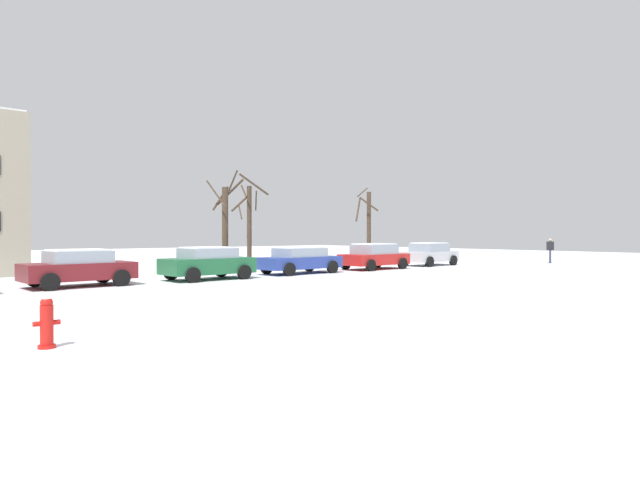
% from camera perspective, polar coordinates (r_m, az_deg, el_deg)
% --- Properties ---
extents(ground_plane, '(120.00, 120.00, 0.00)m').
position_cam_1_polar(ground_plane, '(13.12, -30.33, -8.25)').
color(ground_plane, white).
extents(fire_hydrant, '(0.44, 0.30, 0.93)m').
position_cam_1_polar(fire_hydrant, '(10.69, -27.00, -7.72)').
color(fire_hydrant, red).
rests_on(fire_hydrant, ground).
extents(parked_car_maroon, '(3.99, 2.24, 1.43)m').
position_cam_1_polar(parked_car_maroon, '(22.45, -24.25, -2.67)').
color(parked_car_maroon, maroon).
rests_on(parked_car_maroon, ground).
extents(parked_car_green, '(3.97, 2.23, 1.44)m').
position_cam_1_polar(parked_car_green, '(24.11, -11.81, -2.38)').
color(parked_car_green, '#1E6038').
rests_on(parked_car_green, ground).
extents(parked_car_blue, '(4.44, 2.14, 1.36)m').
position_cam_1_polar(parked_car_blue, '(27.18, -2.15, -2.11)').
color(parked_car_blue, '#283D93').
rests_on(parked_car_blue, ground).
extents(parked_car_red, '(4.22, 2.25, 1.47)m').
position_cam_1_polar(parked_car_red, '(30.65, 5.78, -1.71)').
color(parked_car_red, red).
rests_on(parked_car_red, ground).
extents(parked_car_silver, '(3.94, 2.21, 1.46)m').
position_cam_1_polar(parked_car_silver, '(34.81, 11.52, -1.45)').
color(parked_car_silver, silver).
rests_on(parked_car_silver, ground).
extents(pedestrian_crossing, '(0.49, 0.40, 1.70)m').
position_cam_1_polar(pedestrian_crossing, '(40.16, 23.23, -0.85)').
color(pedestrian_crossing, '#2D334C').
rests_on(pedestrian_crossing, ground).
extents(tree_far_left, '(1.66, 1.88, 5.25)m').
position_cam_1_polar(tree_far_left, '(30.01, -7.54, 1.86)').
color(tree_far_left, '#423326').
rests_on(tree_far_left, ground).
extents(tree_far_mid, '(1.86, 1.85, 5.21)m').
position_cam_1_polar(tree_far_mid, '(27.32, -10.02, 1.57)').
color(tree_far_mid, '#423326').
rests_on(tree_far_mid, ground).
extents(tree_far_right, '(1.57, 2.01, 5.18)m').
position_cam_1_polar(tree_far_right, '(36.13, 5.12, 1.60)').
color(tree_far_right, '#423326').
rests_on(tree_far_right, ground).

